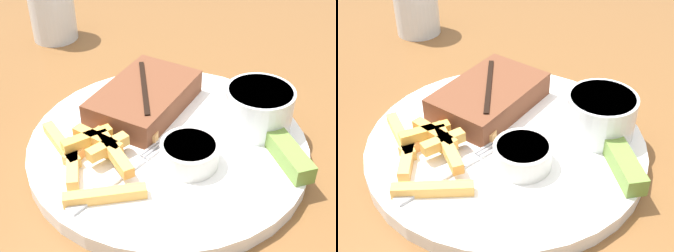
% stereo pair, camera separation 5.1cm
% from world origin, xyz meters
% --- Properties ---
extents(dining_table, '(1.20, 1.25, 0.76)m').
position_xyz_m(dining_table, '(0.00, 0.00, 0.68)').
color(dining_table, brown).
rests_on(dining_table, ground_plane).
extents(dinner_plate, '(0.31, 0.31, 0.02)m').
position_xyz_m(dinner_plate, '(0.00, 0.00, 0.77)').
color(dinner_plate, white).
rests_on(dinner_plate, dining_table).
extents(steak_portion, '(0.14, 0.09, 0.03)m').
position_xyz_m(steak_portion, '(0.04, 0.06, 0.79)').
color(steak_portion, brown).
rests_on(steak_portion, dinner_plate).
extents(fries_pile, '(0.14, 0.16, 0.02)m').
position_xyz_m(fries_pile, '(-0.07, 0.05, 0.79)').
color(fries_pile, '#F29E4F').
rests_on(fries_pile, dinner_plate).
extents(coleslaw_cup, '(0.08, 0.08, 0.05)m').
position_xyz_m(coleslaw_cup, '(0.07, -0.08, 0.80)').
color(coleslaw_cup, white).
rests_on(coleslaw_cup, dinner_plate).
extents(dipping_sauce_cup, '(0.06, 0.06, 0.03)m').
position_xyz_m(dipping_sauce_cup, '(-0.02, -0.04, 0.79)').
color(dipping_sauce_cup, silver).
rests_on(dipping_sauce_cup, dinner_plate).
extents(pickle_spear, '(0.07, 0.07, 0.02)m').
position_xyz_m(pickle_spear, '(0.03, -0.13, 0.79)').
color(pickle_spear, olive).
rests_on(pickle_spear, dinner_plate).
extents(fork_utensil, '(0.13, 0.04, 0.00)m').
position_xyz_m(fork_utensil, '(-0.08, 0.02, 0.78)').
color(fork_utensil, '#B7B7BC').
rests_on(fork_utensil, dinner_plate).
extents(drinking_glass, '(0.07, 0.07, 0.10)m').
position_xyz_m(drinking_glass, '(0.17, 0.30, 0.81)').
color(drinking_glass, silver).
rests_on(drinking_glass, dining_table).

